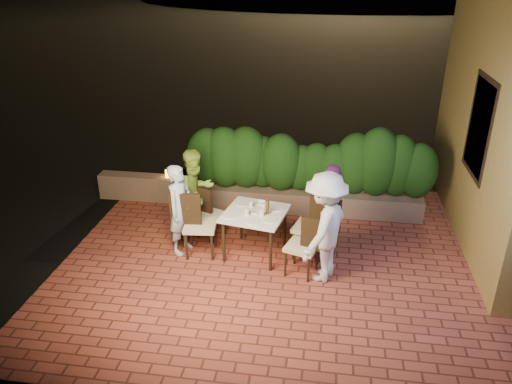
% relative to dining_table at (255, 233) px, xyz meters
% --- Properties ---
extents(ground, '(400.00, 400.00, 0.00)m').
position_rel_dining_table_xyz_m(ground, '(0.54, -0.59, -0.40)').
color(ground, black).
rests_on(ground, ground).
extents(terrace_floor, '(7.00, 6.00, 0.15)m').
position_rel_dining_table_xyz_m(terrace_floor, '(0.54, -0.09, -0.45)').
color(terrace_floor, brown).
rests_on(terrace_floor, ground).
extents(window_pane, '(0.08, 1.00, 1.40)m').
position_rel_dining_table_xyz_m(window_pane, '(3.36, 0.91, 1.62)').
color(window_pane, black).
rests_on(window_pane, building_wall).
extents(window_frame, '(0.06, 1.15, 1.55)m').
position_rel_dining_table_xyz_m(window_frame, '(3.35, 0.91, 1.62)').
color(window_frame, black).
rests_on(window_frame, building_wall).
extents(planter, '(4.20, 0.55, 0.40)m').
position_rel_dining_table_xyz_m(planter, '(0.74, 1.71, -0.17)').
color(planter, brown).
rests_on(planter, ground).
extents(hedge, '(4.00, 0.70, 1.10)m').
position_rel_dining_table_xyz_m(hedge, '(0.74, 1.71, 0.57)').
color(hedge, '#153A0F').
rests_on(hedge, planter).
extents(parapet, '(2.20, 0.30, 0.50)m').
position_rel_dining_table_xyz_m(parapet, '(-2.26, 1.71, -0.12)').
color(parapet, brown).
rests_on(parapet, ground).
extents(hill, '(52.00, 40.00, 22.00)m').
position_rel_dining_table_xyz_m(hill, '(2.54, 59.41, -4.38)').
color(hill, black).
rests_on(hill, ground).
extents(dining_table, '(1.08, 1.08, 0.75)m').
position_rel_dining_table_xyz_m(dining_table, '(0.00, 0.00, 0.00)').
color(dining_table, white).
rests_on(dining_table, ground).
extents(plate_nw, '(0.23, 0.23, 0.01)m').
position_rel_dining_table_xyz_m(plate_nw, '(-0.36, -0.19, 0.38)').
color(plate_nw, white).
rests_on(plate_nw, dining_table).
extents(plate_sw, '(0.20, 0.20, 0.01)m').
position_rel_dining_table_xyz_m(plate_sw, '(-0.25, 0.24, 0.38)').
color(plate_sw, white).
rests_on(plate_sw, dining_table).
extents(plate_ne, '(0.21, 0.21, 0.01)m').
position_rel_dining_table_xyz_m(plate_ne, '(0.26, -0.24, 0.38)').
color(plate_ne, white).
rests_on(plate_ne, dining_table).
extents(plate_se, '(0.24, 0.24, 0.01)m').
position_rel_dining_table_xyz_m(plate_se, '(0.32, 0.17, 0.38)').
color(plate_se, white).
rests_on(plate_se, dining_table).
extents(plate_centre, '(0.21, 0.21, 0.01)m').
position_rel_dining_table_xyz_m(plate_centre, '(0.01, 0.02, 0.38)').
color(plate_centre, white).
rests_on(plate_centre, dining_table).
extents(plate_front, '(0.20, 0.20, 0.01)m').
position_rel_dining_table_xyz_m(plate_front, '(0.02, -0.34, 0.38)').
color(plate_front, white).
rests_on(plate_front, dining_table).
extents(glass_nw, '(0.07, 0.07, 0.12)m').
position_rel_dining_table_xyz_m(glass_nw, '(-0.11, -0.12, 0.43)').
color(glass_nw, silver).
rests_on(glass_nw, dining_table).
extents(glass_sw, '(0.06, 0.06, 0.11)m').
position_rel_dining_table_xyz_m(glass_sw, '(-0.09, 0.16, 0.43)').
color(glass_sw, silver).
rests_on(glass_sw, dining_table).
extents(glass_ne, '(0.07, 0.07, 0.12)m').
position_rel_dining_table_xyz_m(glass_ne, '(0.13, -0.11, 0.44)').
color(glass_ne, silver).
rests_on(glass_ne, dining_table).
extents(glass_se, '(0.07, 0.07, 0.11)m').
position_rel_dining_table_xyz_m(glass_se, '(0.13, 0.10, 0.43)').
color(glass_se, silver).
rests_on(glass_se, dining_table).
extents(beer_bottle, '(0.06, 0.06, 0.28)m').
position_rel_dining_table_xyz_m(beer_bottle, '(0.20, -0.02, 0.52)').
color(beer_bottle, '#4D300C').
rests_on(beer_bottle, dining_table).
extents(bowl, '(0.17, 0.17, 0.04)m').
position_rel_dining_table_xyz_m(bowl, '(0.05, 0.30, 0.39)').
color(bowl, white).
rests_on(bowl, dining_table).
extents(chair_left_front, '(0.54, 0.54, 1.06)m').
position_rel_dining_table_xyz_m(chair_left_front, '(-0.86, -0.12, 0.15)').
color(chair_left_front, black).
rests_on(chair_left_front, ground).
extents(chair_left_back, '(0.53, 0.53, 0.87)m').
position_rel_dining_table_xyz_m(chair_left_back, '(-0.82, 0.44, 0.06)').
color(chair_left_back, black).
rests_on(chair_left_back, ground).
extents(chair_right_front, '(0.56, 0.56, 0.96)m').
position_rel_dining_table_xyz_m(chair_right_front, '(0.77, -0.44, 0.10)').
color(chair_right_front, black).
rests_on(chair_right_front, ground).
extents(chair_right_back, '(0.60, 0.60, 1.06)m').
position_rel_dining_table_xyz_m(chair_right_back, '(0.87, 0.08, 0.16)').
color(chair_right_back, black).
rests_on(chair_right_back, ground).
extents(diner_blue, '(0.50, 0.62, 1.49)m').
position_rel_dining_table_xyz_m(diner_blue, '(-1.18, -0.08, 0.37)').
color(diner_blue, '#A5BAD5').
rests_on(diner_blue, ground).
extents(diner_green, '(0.91, 0.94, 1.53)m').
position_rel_dining_table_xyz_m(diner_green, '(-1.09, 0.52, 0.39)').
color(diner_green, '#8DB839').
rests_on(diner_green, ground).
extents(diner_white, '(1.00, 1.24, 1.68)m').
position_rel_dining_table_xyz_m(diner_white, '(1.09, -0.50, 0.47)').
color(diner_white, silver).
rests_on(diner_white, ground).
extents(diner_purple, '(0.56, 0.99, 1.59)m').
position_rel_dining_table_xyz_m(diner_purple, '(1.17, 0.07, 0.42)').
color(diner_purple, '#642165').
rests_on(diner_purple, ground).
extents(parapet_lamp, '(0.10, 0.10, 0.14)m').
position_rel_dining_table_xyz_m(parapet_lamp, '(-1.97, 1.71, 0.20)').
color(parapet_lamp, orange).
rests_on(parapet_lamp, parapet).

